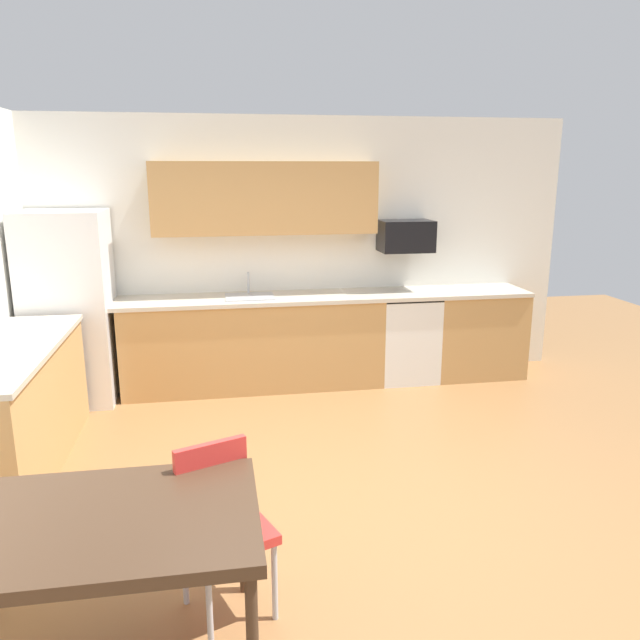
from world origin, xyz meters
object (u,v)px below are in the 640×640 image
Objects in this scene: microwave at (406,236)px; refrigerator at (69,308)px; chair_near_table at (221,515)px; oven_range at (405,337)px; dining_table at (96,530)px.

refrigerator is at bearing -176.89° from microwave.
microwave is at bearing 59.50° from chair_near_table.
chair_near_table is (-1.97, -3.35, -1.00)m from microwave.
oven_range is at bearing 58.73° from chair_near_table.
chair_near_table is (0.53, 0.31, -0.17)m from dining_table.
chair_near_table is at bearing 30.22° from dining_table.
refrigerator is 1.99× the size of oven_range.
dining_table is at bearing -125.14° from oven_range.
dining_table is at bearing -149.78° from chair_near_table.
chair_near_table is at bearing -120.50° from microwave.
oven_range is 3.80m from chair_near_table.
chair_near_table is at bearing -66.98° from refrigerator.
chair_near_table is at bearing -121.27° from oven_range.
refrigerator is at bearing 103.18° from dining_table.
dining_table is (-2.50, -3.56, 0.22)m from oven_range.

